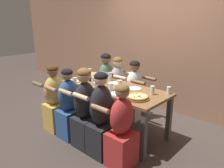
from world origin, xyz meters
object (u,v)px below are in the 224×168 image
at_px(empty_plate_d, 135,88).
at_px(drinking_glass_h, 152,91).
at_px(drinking_glass_f, 94,81).
at_px(drinking_glass_g, 111,87).
at_px(drinking_glass_i, 120,84).
at_px(diner_near_midright, 101,119).
at_px(empty_plate_a, 114,83).
at_px(diner_near_left, 55,101).
at_px(diner_near_center, 85,111).
at_px(empty_plate_c, 117,94).
at_px(diner_near_right, 121,131).
at_px(pizza_board_main, 138,97).
at_px(drinking_glass_b, 169,91).
at_px(diner_near_midleft, 69,107).
at_px(diner_far_midleft, 117,88).
at_px(diner_far_center, 134,93).
at_px(skillet_bowl, 94,76).
at_px(drinking_glass_c, 90,73).
at_px(diner_far_left, 106,83).
at_px(drinking_glass_d, 75,81).
at_px(drinking_glass_a, 110,76).
at_px(drinking_glass_e, 96,86).

height_order(empty_plate_d, drinking_glass_h, drinking_glass_h).
distance_m(drinking_glass_f, drinking_glass_g, 0.42).
height_order(drinking_glass_i, diner_near_midright, diner_near_midright).
distance_m(empty_plate_a, diner_near_left, 1.04).
bearing_deg(diner_near_center, empty_plate_c, -30.87).
xyz_separation_m(drinking_glass_g, drinking_glass_h, (0.56, 0.28, 0.01)).
bearing_deg(diner_near_right, drinking_glass_f, 64.40).
bearing_deg(diner_near_center, drinking_glass_h, -41.03).
distance_m(drinking_glass_f, diner_near_right, 1.19).
distance_m(pizza_board_main, drinking_glass_b, 0.52).
bearing_deg(diner_near_midleft, empty_plate_a, -17.67).
bearing_deg(diner_far_midleft, empty_plate_a, 34.96).
height_order(drinking_glass_i, diner_far_center, diner_far_center).
relative_size(skillet_bowl, empty_plate_a, 1.69).
distance_m(drinking_glass_c, diner_far_left, 0.49).
height_order(pizza_board_main, skillet_bowl, skillet_bowl).
height_order(empty_plate_a, diner_near_center, diner_near_center).
bearing_deg(drinking_glass_c, diner_far_midleft, 47.53).
distance_m(drinking_glass_b, drinking_glass_d, 1.54).
distance_m(skillet_bowl, drinking_glass_a, 0.30).
bearing_deg(drinking_glass_c, diner_far_left, 82.52).
relative_size(drinking_glass_f, diner_near_right, 0.12).
bearing_deg(drinking_glass_c, drinking_glass_g, -22.69).
relative_size(empty_plate_c, diner_far_left, 0.17).
xyz_separation_m(diner_near_left, diner_near_midleft, (0.38, 0.00, -0.00)).
height_order(drinking_glass_d, diner_near_midleft, diner_near_midleft).
distance_m(pizza_board_main, drinking_glass_h, 0.29).
distance_m(empty_plate_a, empty_plate_c, 0.54).
bearing_deg(empty_plate_d, empty_plate_a, -179.45).
height_order(drinking_glass_i, diner_near_left, diner_near_left).
xyz_separation_m(empty_plate_c, drinking_glass_d, (-0.85, -0.11, 0.05)).
distance_m(drinking_glass_b, diner_near_left, 1.86).
distance_m(empty_plate_d, diner_near_left, 1.35).
relative_size(drinking_glass_f, drinking_glass_g, 1.13).
xyz_separation_m(drinking_glass_c, diner_near_center, (0.82, -0.84, -0.28)).
bearing_deg(diner_near_midleft, diner_near_left, 90.00).
distance_m(drinking_glass_e, diner_near_midleft, 0.54).
height_order(empty_plate_a, drinking_glass_d, drinking_glass_d).
relative_size(drinking_glass_a, diner_near_midright, 0.12).
distance_m(drinking_glass_b, diner_near_right, 1.00).
bearing_deg(diner_near_midleft, diner_far_left, 17.01).
bearing_deg(drinking_glass_h, diner_far_midleft, 155.81).
bearing_deg(drinking_glass_g, diner_near_midleft, -135.21).
bearing_deg(diner_near_right, diner_near_left, 90.00).
relative_size(drinking_glass_b, diner_far_midleft, 0.10).
bearing_deg(diner_near_center, diner_far_left, 31.73).
xyz_separation_m(drinking_glass_b, diner_far_left, (-1.57, 0.30, -0.28)).
height_order(drinking_glass_g, diner_near_center, diner_near_center).
xyz_separation_m(empty_plate_c, drinking_glass_a, (-0.57, 0.48, 0.07)).
xyz_separation_m(drinking_glass_b, diner_near_center, (-0.81, -0.94, -0.27)).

